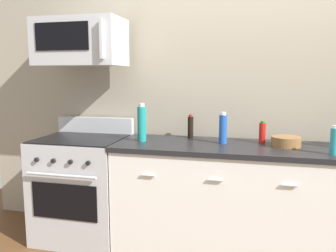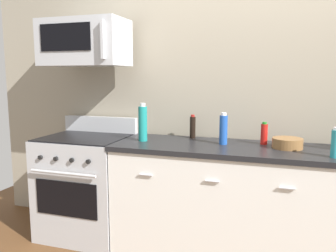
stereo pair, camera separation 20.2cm
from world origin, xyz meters
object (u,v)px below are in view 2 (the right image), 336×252
at_px(bottle_soda_blue, 223,129).
at_px(bottle_hot_sauce_red, 264,134).
at_px(bottle_sparkling_teal, 143,123).
at_px(bottle_soy_sauce_dark, 193,127).
at_px(range_oven, 87,185).
at_px(bowl_wooden_salad, 287,143).
at_px(microwave, 84,43).
at_px(bottle_dish_soap, 335,143).

height_order(bottle_soda_blue, bottle_hot_sauce_red, bottle_soda_blue).
bearing_deg(bottle_sparkling_teal, bottle_soy_sauce_dark, 34.57).
distance_m(range_oven, bottle_soda_blue, 1.36).
xyz_separation_m(range_oven, bottle_soda_blue, (1.24, 0.05, 0.57)).
bearing_deg(bottle_hot_sauce_red, bowl_wooden_salad, -28.49).
relative_size(microwave, bottle_hot_sauce_red, 4.13).
xyz_separation_m(microwave, bottle_hot_sauce_red, (1.55, 0.10, -0.74)).
bearing_deg(bowl_wooden_salad, bottle_dish_soap, -36.79).
xyz_separation_m(range_oven, bottle_hot_sauce_red, (1.55, 0.14, 0.54)).
relative_size(bottle_dish_soap, bottle_hot_sauce_red, 1.15).
bearing_deg(range_oven, bowl_wooden_salad, 1.53).
relative_size(range_oven, bottle_hot_sauce_red, 5.93).
relative_size(bottle_sparkling_teal, bottle_soda_blue, 1.25).
distance_m(bottle_soy_sauce_dark, bottle_dish_soap, 1.16).
height_order(microwave, bottle_soy_sauce_dark, microwave).
height_order(microwave, bottle_hot_sauce_red, microwave).
bearing_deg(bottle_sparkling_teal, bowl_wooden_salad, 3.22).
xyz_separation_m(microwave, bottle_dish_soap, (2.02, -0.22, -0.73)).
distance_m(bottle_sparkling_teal, bottle_hot_sauce_red, 0.99).
xyz_separation_m(bottle_sparkling_teal, bottle_soda_blue, (0.67, 0.06, -0.03)).
relative_size(bottle_hot_sauce_red, bowl_wooden_salad, 0.80).
relative_size(microwave, bowl_wooden_salad, 3.29).
distance_m(range_oven, bottle_dish_soap, 2.10).
height_order(bottle_dish_soap, bowl_wooden_salad, bottle_dish_soap).
bearing_deg(bottle_dish_soap, bottle_sparkling_teal, 173.83).
bearing_deg(bottle_hot_sauce_red, bottle_sparkling_teal, -170.67).
height_order(bottle_soda_blue, bottle_soy_sauce_dark, bottle_soda_blue).
relative_size(bottle_soy_sauce_dark, bottle_hot_sauce_red, 1.16).
height_order(range_oven, bottle_hot_sauce_red, bottle_hot_sauce_red).
bearing_deg(bottle_soda_blue, bottle_hot_sauce_red, 17.12).
xyz_separation_m(bottle_sparkling_teal, bowl_wooden_salad, (1.16, 0.07, -0.11)).
height_order(bottle_sparkling_teal, bottle_soy_sauce_dark, bottle_sparkling_teal).
height_order(range_oven, bottle_sparkling_teal, bottle_sparkling_teal).
distance_m(bottle_soda_blue, bottle_soy_sauce_dark, 0.35).
height_order(bottle_sparkling_teal, bottle_soda_blue, bottle_sparkling_teal).
bearing_deg(bottle_soy_sauce_dark, microwave, -168.53).
relative_size(bottle_sparkling_teal, bottle_dish_soap, 1.55).
height_order(range_oven, bottle_soy_sauce_dark, bottle_soy_sauce_dark).
xyz_separation_m(microwave, bottle_soy_sauce_dark, (0.94, 0.19, -0.73)).
xyz_separation_m(bottle_dish_soap, bottle_hot_sauce_red, (-0.47, 0.32, -0.01)).
distance_m(range_oven, bottle_sparkling_teal, 0.83).
distance_m(range_oven, bowl_wooden_salad, 1.79).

